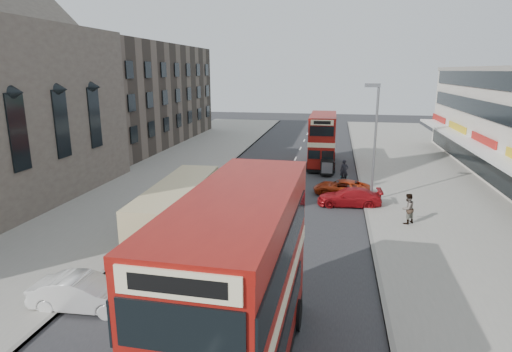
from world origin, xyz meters
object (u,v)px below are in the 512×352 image
Objects in this scene: bus_main at (240,289)px; bus_second at (323,140)px; cyclist at (344,177)px; coach at (178,206)px; street_lamp at (374,134)px; car_left_front at (84,293)px; pedestrian_near at (408,208)px; car_right_b at (341,188)px; car_right_a at (349,197)px.

bus_main is 1.17× the size of bus_second.
bus_second is 7.62m from cyclist.
cyclist is (3.29, 22.64, -2.21)m from bus_main.
cyclist is at bearing -96.90° from bus_main.
cyclist is at bearing 48.61° from coach.
street_lamp is 20.30m from car_left_front.
coach is 5.35× the size of pedestrian_near.
car_right_b is at bearing -32.29° from car_left_front.
cyclist is (10.05, 20.03, 0.06)m from car_left_front.
car_right_a is at bearing -88.37° from cyclist.
pedestrian_near is at bearing 11.86° from coach.
car_left_front is at bearing 73.15° from bus_second.
car_left_front is at bearing -126.42° from street_lamp.
coach reaches higher than cyclist.
coach is at bearing -26.98° from pedestrian_near.
pedestrian_near is at bearing -114.20° from bus_main.
cyclist is (9.36, 11.73, -0.81)m from coach.
car_left_front is at bearing -19.75° from bus_main.
car_right_a reaches higher than car_right_b.
bus_main is 2.39× the size of car_right_a.
car_left_front is at bearing -1.01° from pedestrian_near.
coach is at bearing -7.61° from car_left_front.
street_lamp is 3.83× the size of cyclist.
street_lamp is at bearing 31.90° from coach.
pedestrian_near reaches higher than car_left_front.
coach is 2.32× the size of car_right_a.
street_lamp reaches higher than bus_second.
coach is (-11.11, -7.70, -3.25)m from street_lamp.
cyclist is at bearing 113.53° from street_lamp.
car_right_a is (9.65, 6.63, -0.91)m from coach.
car_right_a is 2.30× the size of pedestrian_near.
coach reaches higher than car_left_front.
bus_second is 4.09× the size of cyclist.
bus_main is 4.80× the size of cyclist.
pedestrian_near reaches higher than car_right_a.
car_left_front is (-0.69, -8.30, -0.87)m from coach.
coach is 12.99m from car_right_b.
car_right_b is (3.10, 20.06, -2.36)m from bus_main.
car_right_a is 1.04× the size of car_right_b.
coach is 2.42× the size of car_right_b.
car_right_a is 2.01× the size of cyclist.
cyclist is (1.98, -7.13, -1.79)m from bus_second.
car_right_b is (1.78, -9.71, -1.94)m from bus_second.
coach is 15.03m from cyclist.
street_lamp is 1.99× the size of car_right_b.
car_left_front is 1.91× the size of cyclist.
bus_second is 28.40m from car_left_front.
street_lamp is 2.01× the size of car_left_front.
car_right_b is 2.59m from cyclist.
car_right_b is at bearing -95.98° from cyclist.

